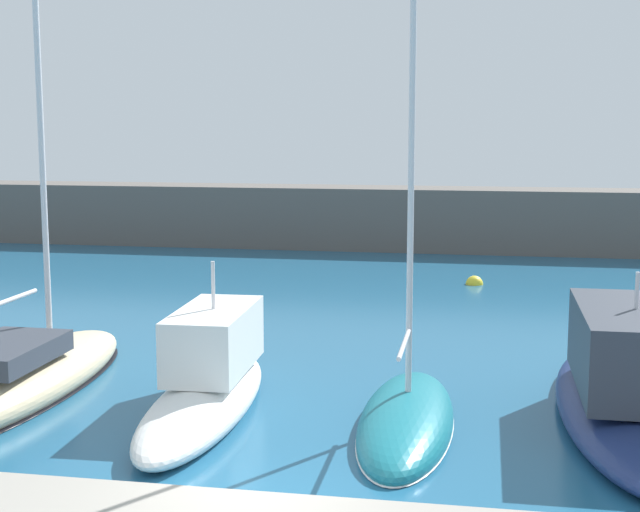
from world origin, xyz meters
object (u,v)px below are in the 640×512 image
Objects in this scene: sailboat_sand_second at (23,377)px; motorboat_navy_fifth at (630,384)px; mooring_buoy_yellow at (474,284)px; motorboat_white_third at (208,380)px; sailboat_teal_fourth at (407,417)px.

sailboat_sand_second reaches higher than motorboat_navy_fifth.
motorboat_white_third is at bearing -107.59° from mooring_buoy_yellow.
sailboat_teal_fourth is 4.54m from motorboat_navy_fifth.
motorboat_navy_fifth is 14.81× the size of mooring_buoy_yellow.
motorboat_navy_fifth is (8.45, 1.00, 0.07)m from motorboat_white_third.
motorboat_white_third is 8.50m from motorboat_navy_fifth.
motorboat_navy_fifth is (4.34, 1.22, 0.55)m from sailboat_teal_fourth.
mooring_buoy_yellow is (-3.31, 15.19, -0.74)m from motorboat_navy_fifth.
motorboat_white_third reaches higher than mooring_buoy_yellow.
sailboat_sand_second reaches higher than motorboat_white_third.
sailboat_teal_fourth is at bearing -93.59° from mooring_buoy_yellow.
sailboat_sand_second is 12.87m from motorboat_navy_fifth.
sailboat_sand_second is 0.98× the size of sailboat_teal_fourth.
motorboat_white_third is at bearing 86.41° from sailboat_teal_fourth.
sailboat_teal_fourth is (4.10, -0.23, -0.48)m from motorboat_white_third.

